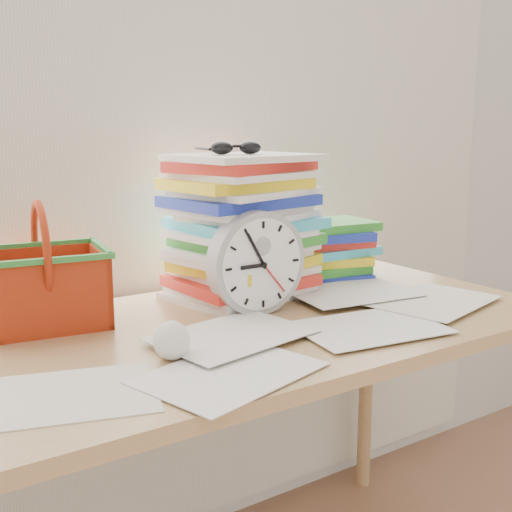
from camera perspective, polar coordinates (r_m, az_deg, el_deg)
curtain at (r=1.67m, az=-8.24°, el=15.91°), size 2.40×0.01×2.50m
desk at (r=1.42m, az=-0.82°, el=-8.78°), size 1.40×0.70×0.75m
paper_stack at (r=1.58m, az=-1.18°, el=2.66°), size 0.40×0.36×0.35m
clock at (r=1.43m, az=0.04°, el=-0.59°), size 0.23×0.05×0.23m
sunglasses at (r=1.51m, az=-1.78°, el=9.61°), size 0.16×0.15×0.04m
book_stack at (r=1.77m, az=6.00°, el=0.49°), size 0.30×0.25×0.16m
basket at (r=1.42m, az=-18.50°, el=-0.79°), size 0.29×0.24×0.26m
crumpled_ball at (r=1.18m, az=-7.56°, el=-7.42°), size 0.07×0.07×0.07m
scattered_papers at (r=1.40m, az=-0.83°, el=-5.66°), size 1.26×0.42×0.02m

